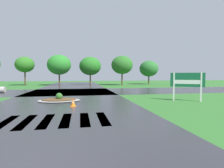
{
  "coord_description": "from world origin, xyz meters",
  "views": [
    {
      "loc": [
        1.13,
        -4.05,
        2.19
      ],
      "look_at": [
        4.24,
        13.13,
        1.28
      ],
      "focal_mm": 28.61,
      "sensor_mm": 36.0,
      "label": 1
    }
  ],
  "objects": [
    {
      "name": "traffic_cone",
      "position": [
        0.66,
        8.43,
        0.24
      ],
      "size": [
        0.36,
        0.36,
        0.52
      ],
      "color": "orange",
      "rests_on": "ground"
    },
    {
      "name": "asphalt_roadway",
      "position": [
        0.0,
        10.0,
        0.0
      ],
      "size": [
        10.5,
        80.0,
        0.01
      ],
      "primitive_type": "cube",
      "color": "#2B2B30",
      "rests_on": "ground"
    },
    {
      "name": "crosswalk_stripes",
      "position": [
        0.0,
        4.73,
        0.0
      ],
      "size": [
        4.95,
        2.84,
        0.01
      ],
      "color": "white",
      "rests_on": "ground"
    },
    {
      "name": "asphalt_cross_road",
      "position": [
        0.0,
        19.36,
        0.0
      ],
      "size": [
        90.0,
        9.45,
        0.01
      ],
      "primitive_type": "cube",
      "color": "#2B2B30",
      "rests_on": "ground"
    },
    {
      "name": "background_treeline",
      "position": [
        -0.16,
        33.97,
        4.11
      ],
      "size": [
        37.85,
        7.33,
        6.37
      ],
      "color": "#4C3823",
      "rests_on": "ground"
    },
    {
      "name": "median_island",
      "position": [
        -0.57,
        11.23,
        0.12
      ],
      "size": [
        3.4,
        2.34,
        0.68
      ],
      "color": "#9E9B93",
      "rests_on": "ground"
    },
    {
      "name": "estate_billboard",
      "position": [
        9.88,
        9.31,
        1.64
      ],
      "size": [
        2.36,
        1.38,
        2.4
      ],
      "rotation": [
        0.0,
        0.0,
        2.63
      ],
      "color": "white",
      "rests_on": "ground"
    }
  ]
}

